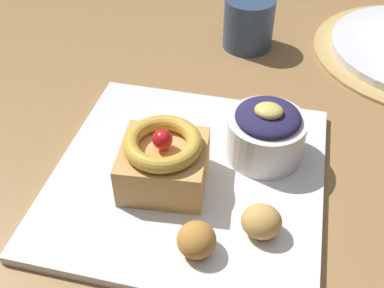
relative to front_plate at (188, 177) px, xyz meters
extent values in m
cube|color=olive|center=(0.08, 0.07, -0.03)|extent=(1.35, 1.01, 0.04)
cylinder|color=olive|center=(-0.50, 0.49, -0.39)|extent=(0.07, 0.07, 0.69)
cube|color=white|center=(0.00, 0.00, 0.00)|extent=(0.30, 0.30, 0.01)
cube|color=tan|center=(-0.02, -0.02, 0.03)|extent=(0.10, 0.09, 0.05)
torus|color=gold|center=(-0.02, -0.02, 0.06)|extent=(0.09, 0.09, 0.02)
sphere|color=red|center=(-0.02, -0.02, 0.07)|extent=(0.02, 0.02, 0.02)
cylinder|color=white|center=(0.08, 0.05, 0.03)|extent=(0.09, 0.09, 0.05)
ellipsoid|color=#28234C|center=(0.08, 0.05, 0.06)|extent=(0.07, 0.07, 0.02)
ellipsoid|color=#EAD666|center=(0.08, 0.05, 0.07)|extent=(0.03, 0.03, 0.01)
ellipsoid|color=#BC7F38|center=(0.03, -0.10, 0.02)|extent=(0.04, 0.04, 0.03)
ellipsoid|color=tan|center=(0.09, -0.06, 0.02)|extent=(0.04, 0.04, 0.03)
cylinder|color=#334766|center=(0.02, 0.32, 0.03)|extent=(0.08, 0.08, 0.08)
camera|label=1|loc=(0.09, -0.37, 0.39)|focal=44.21mm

